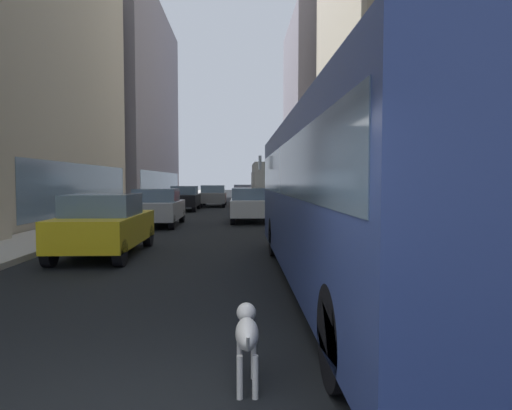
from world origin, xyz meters
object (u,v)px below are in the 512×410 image
at_px(car_silver_sedan, 157,207).
at_px(car_black_suv, 185,198).
at_px(car_grey_wagon, 213,196).
at_px(car_red_coupe, 244,194).
at_px(car_yellow_taxi, 105,225).
at_px(car_white_van, 249,205).
at_px(transit_bus, 352,191).
at_px(box_truck, 271,185).
at_px(dalmatian_dog, 247,333).

bearing_deg(car_silver_sedan, car_black_suv, 90.00).
bearing_deg(car_grey_wagon, car_silver_sedan, -96.04).
relative_size(car_black_suv, car_red_coupe, 0.94).
bearing_deg(car_black_suv, car_yellow_taxi, -90.00).
xyz_separation_m(car_black_suv, car_yellow_taxi, (-0.00, -18.16, 0.00)).
height_order(car_white_van, car_yellow_taxi, same).
height_order(transit_bus, box_truck, same).
bearing_deg(car_red_coupe, transit_bus, -87.12).
xyz_separation_m(car_white_van, car_silver_sedan, (-4.00, -1.96, 0.00)).
relative_size(car_white_van, car_silver_sedan, 1.00).
xyz_separation_m(car_white_van, car_grey_wagon, (-2.40, 13.17, 0.00)).
relative_size(transit_bus, car_black_suv, 2.83).
distance_m(transit_bus, car_grey_wagon, 27.07).
xyz_separation_m(car_white_van, car_yellow_taxi, (-4.00, -9.83, 0.00)).
height_order(car_yellow_taxi, dalmatian_dog, car_yellow_taxi).
height_order(car_black_suv, car_red_coupe, same).
distance_m(car_black_suv, car_silver_sedan, 10.28).
xyz_separation_m(car_grey_wagon, car_silver_sedan, (-1.60, -15.13, -0.00)).
bearing_deg(car_yellow_taxi, dalmatian_dog, -65.29).
bearing_deg(car_yellow_taxi, box_truck, 72.37).
bearing_deg(car_white_van, box_truck, 78.40).
height_order(car_silver_sedan, dalmatian_dog, car_silver_sedan).
distance_m(car_black_suv, dalmatian_dog, 26.20).
xyz_separation_m(car_grey_wagon, box_truck, (4.00, -5.38, 0.84)).
bearing_deg(car_black_suv, car_silver_sedan, -90.00).
bearing_deg(car_grey_wagon, car_red_coupe, 64.69).
xyz_separation_m(car_grey_wagon, car_red_coupe, (2.40, 5.08, -0.00)).
distance_m(car_silver_sedan, dalmatian_dog, 16.07).
bearing_deg(transit_bus, car_white_van, 96.72).
height_order(car_black_suv, car_yellow_taxi, same).
bearing_deg(dalmatian_dog, car_white_van, 88.65).
bearing_deg(dalmatian_dog, box_truck, 85.47).
height_order(transit_bus, car_white_van, transit_bus).
xyz_separation_m(car_black_suv, car_white_van, (4.00, -8.33, -0.00)).
height_order(car_black_suv, box_truck, box_truck).
xyz_separation_m(car_yellow_taxi, box_truck, (5.60, 17.62, 0.85)).
bearing_deg(car_grey_wagon, car_yellow_taxi, -93.98).
distance_m(car_grey_wagon, car_yellow_taxi, 23.06).
relative_size(car_silver_sedan, dalmatian_dog, 4.23).
distance_m(car_white_van, box_truck, 8.00).
height_order(car_white_van, box_truck, box_truck).
relative_size(car_grey_wagon, dalmatian_dog, 4.62).
height_order(car_grey_wagon, dalmatian_dog, car_grey_wagon).
bearing_deg(dalmatian_dog, car_yellow_taxi, 114.71).
relative_size(transit_bus, car_silver_sedan, 2.83).
bearing_deg(car_grey_wagon, transit_bus, -81.50).
height_order(car_red_coupe, car_silver_sedan, same).
height_order(transit_bus, car_black_suv, transit_bus).
xyz_separation_m(car_white_van, car_red_coupe, (0.00, 18.25, 0.00)).
bearing_deg(car_white_van, car_silver_sedan, -153.94).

